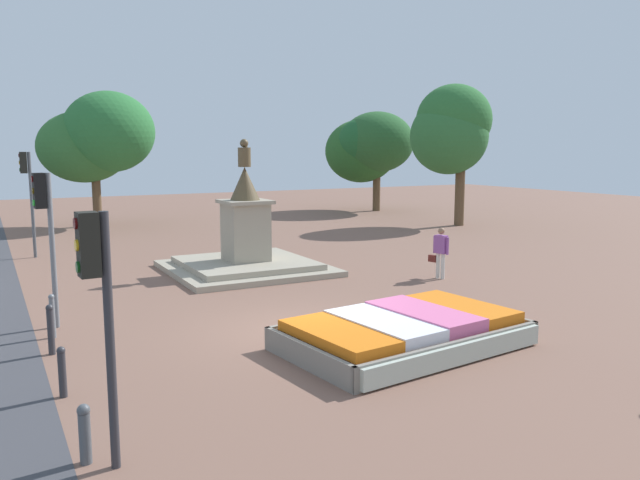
{
  "coord_description": "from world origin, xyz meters",
  "views": [
    {
      "loc": [
        -6.13,
        -12.42,
        4.11
      ],
      "look_at": [
        2.38,
        3.32,
        1.51
      ],
      "focal_mm": 35.0,
      "sensor_mm": 36.0,
      "label": 1
    }
  ],
  "objects_px": {
    "flower_planter": "(406,332)",
    "kerb_bollard_mid_a": "(62,371)",
    "kerb_bollard_south": "(85,432)",
    "kerb_bollard_north": "(52,315)",
    "pedestrian_with_handbag": "(440,250)",
    "traffic_light_mid_block": "(46,220)",
    "traffic_light_far_corner": "(28,185)",
    "statue_monument": "(246,248)",
    "kerb_bollard_mid_b": "(51,328)",
    "traffic_light_near_crossing": "(98,291)"
  },
  "relations": [
    {
      "from": "traffic_light_far_corner",
      "to": "kerb_bollard_mid_a",
      "type": "xyz_separation_m",
      "value": [
        -0.54,
        -15.18,
        -2.34
      ]
    },
    {
      "from": "traffic_light_mid_block",
      "to": "kerb_bollard_mid_a",
      "type": "bearing_deg",
      "value": -93.14
    },
    {
      "from": "traffic_light_far_corner",
      "to": "traffic_light_mid_block",
      "type": "bearing_deg",
      "value": -91.57
    },
    {
      "from": "traffic_light_near_crossing",
      "to": "traffic_light_mid_block",
      "type": "xyz_separation_m",
      "value": [
        0.02,
        7.34,
        0.16
      ]
    },
    {
      "from": "kerb_bollard_south",
      "to": "traffic_light_far_corner",
      "type": "bearing_deg",
      "value": 88.27
    },
    {
      "from": "traffic_light_far_corner",
      "to": "statue_monument",
      "type": "bearing_deg",
      "value": -45.78
    },
    {
      "from": "flower_planter",
      "to": "statue_monument",
      "type": "xyz_separation_m",
      "value": [
        0.12,
        9.32,
        0.49
      ]
    },
    {
      "from": "statue_monument",
      "to": "kerb_bollard_north",
      "type": "distance_m",
      "value": 8.33
    },
    {
      "from": "kerb_bollard_mid_a",
      "to": "pedestrian_with_handbag",
      "type": "bearing_deg",
      "value": 21.59
    },
    {
      "from": "kerb_bollard_north",
      "to": "traffic_light_far_corner",
      "type": "bearing_deg",
      "value": 88.28
    },
    {
      "from": "flower_planter",
      "to": "traffic_light_mid_block",
      "type": "xyz_separation_m",
      "value": [
        -6.4,
        5.05,
        2.2
      ]
    },
    {
      "from": "traffic_light_near_crossing",
      "to": "statue_monument",
      "type": "bearing_deg",
      "value": 60.6
    },
    {
      "from": "statue_monument",
      "to": "traffic_light_near_crossing",
      "type": "bearing_deg",
      "value": -119.4
    },
    {
      "from": "traffic_light_near_crossing",
      "to": "flower_planter",
      "type": "bearing_deg",
      "value": 19.66
    },
    {
      "from": "traffic_light_mid_block",
      "to": "traffic_light_far_corner",
      "type": "bearing_deg",
      "value": 88.43
    },
    {
      "from": "kerb_bollard_mid_a",
      "to": "traffic_light_far_corner",
      "type": "bearing_deg",
      "value": 87.96
    },
    {
      "from": "kerb_bollard_mid_b",
      "to": "kerb_bollard_north",
      "type": "xyz_separation_m",
      "value": [
        0.14,
        1.21,
        -0.03
      ]
    },
    {
      "from": "traffic_light_mid_block",
      "to": "kerb_bollard_mid_b",
      "type": "height_order",
      "value": "traffic_light_mid_block"
    },
    {
      "from": "statue_monument",
      "to": "traffic_light_mid_block",
      "type": "height_order",
      "value": "statue_monument"
    },
    {
      "from": "statue_monument",
      "to": "kerb_bollard_mid_b",
      "type": "relative_size",
      "value": 4.89
    },
    {
      "from": "traffic_light_near_crossing",
      "to": "traffic_light_mid_block",
      "type": "distance_m",
      "value": 7.34
    },
    {
      "from": "kerb_bollard_south",
      "to": "kerb_bollard_mid_b",
      "type": "bearing_deg",
      "value": 89.45
    },
    {
      "from": "flower_planter",
      "to": "kerb_bollard_south",
      "type": "height_order",
      "value": "kerb_bollard_south"
    },
    {
      "from": "kerb_bollard_mid_a",
      "to": "kerb_bollard_mid_b",
      "type": "relative_size",
      "value": 0.84
    },
    {
      "from": "flower_planter",
      "to": "traffic_light_near_crossing",
      "type": "distance_m",
      "value": 7.12
    },
    {
      "from": "traffic_light_near_crossing",
      "to": "kerb_bollard_mid_b",
      "type": "bearing_deg",
      "value": 91.84
    },
    {
      "from": "traffic_light_mid_block",
      "to": "pedestrian_with_handbag",
      "type": "distance_m",
      "value": 11.64
    },
    {
      "from": "kerb_bollard_south",
      "to": "kerb_bollard_mid_a",
      "type": "relative_size",
      "value": 0.94
    },
    {
      "from": "kerb_bollard_mid_b",
      "to": "traffic_light_mid_block",
      "type": "bearing_deg",
      "value": 84.55
    },
    {
      "from": "flower_planter",
      "to": "pedestrian_with_handbag",
      "type": "xyz_separation_m",
      "value": [
        5.13,
        5.2,
        0.61
      ]
    },
    {
      "from": "traffic_light_far_corner",
      "to": "pedestrian_with_handbag",
      "type": "bearing_deg",
      "value": -43.1
    },
    {
      "from": "flower_planter",
      "to": "kerb_bollard_north",
      "type": "distance_m",
      "value": 7.71
    },
    {
      "from": "flower_planter",
      "to": "traffic_light_mid_block",
      "type": "bearing_deg",
      "value": 141.72
    },
    {
      "from": "flower_planter",
      "to": "kerb_bollard_north",
      "type": "height_order",
      "value": "kerb_bollard_north"
    },
    {
      "from": "statue_monument",
      "to": "kerb_bollard_north",
      "type": "relative_size",
      "value": 5.17
    },
    {
      "from": "kerb_bollard_mid_a",
      "to": "kerb_bollard_mid_b",
      "type": "distance_m",
      "value": 2.47
    },
    {
      "from": "statue_monument",
      "to": "traffic_light_near_crossing",
      "type": "relative_size",
      "value": 1.51
    },
    {
      "from": "kerb_bollard_north",
      "to": "kerb_bollard_south",
      "type": "bearing_deg",
      "value": -91.76
    },
    {
      "from": "statue_monument",
      "to": "kerb_bollard_south",
      "type": "relative_size",
      "value": 6.19
    },
    {
      "from": "traffic_light_mid_block",
      "to": "kerb_bollard_south",
      "type": "bearing_deg",
      "value": -91.97
    },
    {
      "from": "statue_monument",
      "to": "kerb_bollard_south",
      "type": "xyz_separation_m",
      "value": [
        -6.76,
        -11.31,
        -0.37
      ]
    },
    {
      "from": "traffic_light_mid_block",
      "to": "traffic_light_far_corner",
      "type": "relative_size",
      "value": 0.89
    },
    {
      "from": "flower_planter",
      "to": "kerb_bollard_mid_b",
      "type": "bearing_deg",
      "value": 155.47
    },
    {
      "from": "flower_planter",
      "to": "pedestrian_with_handbag",
      "type": "bearing_deg",
      "value": 45.38
    },
    {
      "from": "kerb_bollard_north",
      "to": "statue_monument",
      "type": "bearing_deg",
      "value": 37.83
    },
    {
      "from": "kerb_bollard_south",
      "to": "pedestrian_with_handbag",
      "type": "bearing_deg",
      "value": 31.43
    },
    {
      "from": "flower_planter",
      "to": "kerb_bollard_mid_a",
      "type": "bearing_deg",
      "value": 175.34
    },
    {
      "from": "kerb_bollard_north",
      "to": "traffic_light_near_crossing",
      "type": "bearing_deg",
      "value": -89.76
    },
    {
      "from": "traffic_light_mid_block",
      "to": "kerb_bollard_north",
      "type": "bearing_deg",
      "value": -93.57
    },
    {
      "from": "statue_monument",
      "to": "traffic_light_far_corner",
      "type": "xyz_separation_m",
      "value": [
        -6.23,
        6.4,
        1.99
      ]
    }
  ]
}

